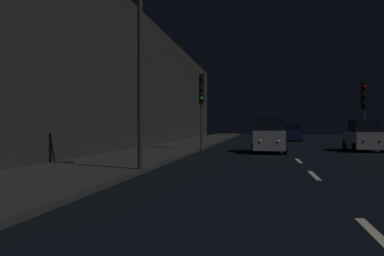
% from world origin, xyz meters
% --- Properties ---
extents(ground, '(27.92, 84.00, 0.02)m').
position_xyz_m(ground, '(0.00, 24.50, -0.01)').
color(ground, black).
extents(sidewalk_left, '(4.40, 84.00, 0.15)m').
position_xyz_m(sidewalk_left, '(-7.76, 24.50, 0.07)').
color(sidewalk_left, '#33302D').
rests_on(sidewalk_left, ground).
extents(building_facade_left, '(0.80, 63.00, 9.69)m').
position_xyz_m(building_facade_left, '(-10.36, 21.00, 4.85)').
color(building_facade_left, '#2D2B28').
rests_on(building_facade_left, ground).
extents(lane_centerline, '(0.16, 30.19, 0.01)m').
position_xyz_m(lane_centerline, '(0.00, 17.41, 0.01)').
color(lane_centerline, beige).
rests_on(lane_centerline, ground).
extents(traffic_light_far_right, '(0.33, 0.47, 4.69)m').
position_xyz_m(traffic_light_far_right, '(5.46, 25.04, 3.39)').
color(traffic_light_far_right, '#38383A').
rests_on(traffic_light_far_right, ground).
extents(traffic_light_far_left, '(0.37, 0.48, 4.93)m').
position_xyz_m(traffic_light_far_left, '(-5.45, 20.36, 3.58)').
color(traffic_light_far_left, '#38383A').
rests_on(traffic_light_far_left, ground).
extents(streetlamp_overhead, '(1.70, 0.44, 6.66)m').
position_xyz_m(streetlamp_overhead, '(-5.18, 9.05, 4.47)').
color(streetlamp_overhead, '#2D2D30').
rests_on(streetlamp_overhead, ground).
extents(car_approaching_headlights, '(1.96, 4.23, 2.13)m').
position_xyz_m(car_approaching_headlights, '(-1.25, 19.87, 0.98)').
color(car_approaching_headlights, '#A5A8AD').
rests_on(car_approaching_headlights, ground).
extents(car_distant_taillights, '(1.74, 3.78, 1.90)m').
position_xyz_m(car_distant_taillights, '(1.58, 37.65, 0.87)').
color(car_distant_taillights, '#141E51').
rests_on(car_distant_taillights, ground).
extents(car_parked_right_far, '(1.81, 3.91, 1.97)m').
position_xyz_m(car_parked_right_far, '(4.66, 22.17, 0.90)').
color(car_parked_right_far, '#A5A8AD').
rests_on(car_parked_right_far, ground).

